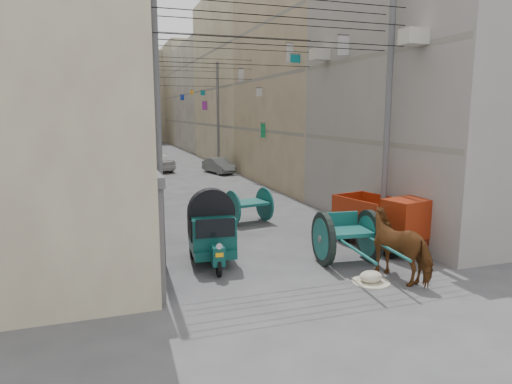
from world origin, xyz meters
name	(u,v)px	position (x,y,z in m)	size (l,w,h in m)	color
ground	(402,346)	(0.00, 0.00, 0.00)	(140.00, 140.00, 0.00)	#434346
building_row_left	(59,85)	(-8.00, 34.13, 6.46)	(8.00, 62.00, 14.00)	beige
building_row_right	(248,88)	(8.00, 34.13, 6.46)	(8.00, 62.00, 14.00)	gray
end_cap_building	(133,98)	(0.00, 66.00, 6.50)	(22.00, 10.00, 13.00)	tan
shutters_left	(137,189)	(-3.92, 10.38, 1.49)	(0.18, 14.40, 2.88)	#48484C
signboards	(186,126)	(-0.01, 21.66, 3.43)	(8.22, 40.52, 5.67)	#0B7781
ac_units	(365,17)	(3.65, 7.67, 7.43)	(0.70, 6.55, 3.35)	beige
utility_poles	(202,117)	(0.00, 17.00, 4.00)	(7.40, 22.20, 8.00)	#58585A
overhead_cables	(213,56)	(0.00, 14.40, 6.77)	(7.40, 22.52, 1.12)	black
auto_rickshaw	(212,230)	(-2.22, 5.78, 0.96)	(1.47, 2.37, 1.64)	black
tonga_cart	(347,236)	(1.38, 4.49, 0.79)	(1.70, 3.45, 1.51)	black
mini_truck	(389,224)	(3.28, 5.21, 0.83)	(2.02, 3.30, 1.72)	black
second_cart	(249,205)	(0.26, 10.03, 0.71)	(1.72, 1.59, 1.33)	#13544F
feed_sack	(371,277)	(1.22, 2.95, 0.15)	(0.60, 0.48, 0.30)	beige
horse	(402,245)	(2.15, 3.00, 0.87)	(0.94, 2.07, 1.75)	brown
distant_car_white	(157,162)	(-1.18, 27.50, 0.67)	(1.58, 3.92, 1.34)	silver
distant_car_grey	(219,166)	(2.79, 24.78, 0.54)	(1.14, 3.27, 1.08)	#565B59
distant_car_green	(137,149)	(-1.56, 42.00, 0.56)	(1.57, 3.87, 1.12)	#216039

